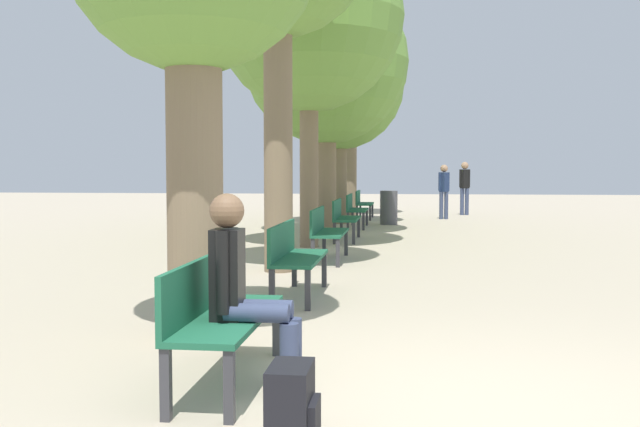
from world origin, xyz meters
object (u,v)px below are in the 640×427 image
Objects in this scene: bench_row_0 at (217,309)px; person_seated at (245,286)px; tree_row_5 at (350,70)px; backpack at (292,405)px; tree_row_2 at (309,18)px; tree_row_3 at (326,63)px; bench_row_1 at (293,253)px; trash_bin at (389,208)px; bench_row_2 at (325,229)px; bench_row_5 at (362,202)px; bench_row_3 at (343,216)px; tree_row_4 at (339,86)px; bench_row_4 at (354,208)px; pedestrian_mid at (465,185)px; pedestrian_near at (444,188)px.

person_seated reaches higher than bench_row_0.
tree_row_5 reaches higher than backpack.
tree_row_2 reaches higher than tree_row_3.
tree_row_5 reaches higher than bench_row_1.
trash_bin reaches higher than bench_row_1.
bench_row_2 is 10.11m from bench_row_5.
tree_row_2 reaches higher than trash_bin.
bench_row_3 is at bearing 90.00° from bench_row_2.
tree_row_4 reaches higher than bench_row_1.
bench_row_2 is at bearing -83.85° from tree_row_3.
bench_row_1 is 6.74m from bench_row_3.
bench_row_1 reaches higher than backpack.
bench_row_4 is 0.93× the size of pedestrian_mid.
pedestrian_near reaches higher than bench_row_0.
person_seated reaches higher than bench_row_3.
bench_row_4 reaches higher than backpack.
tree_row_5 is at bearing 92.34° from person_seated.
bench_row_1 is at bearing -84.29° from tree_row_2.
bench_row_1 is 15.98m from tree_row_5.
bench_row_0 is 19.41m from pedestrian_mid.
pedestrian_mid reaches higher than bench_row_5.
tree_row_4 is (-0.54, 4.82, 3.29)m from bench_row_3.
bench_row_1 is 1.00× the size of bench_row_4.
tree_row_2 is 3.76× the size of pedestrian_near.
tree_row_2 is at bearing 97.13° from backpack.
tree_row_4 is 3.42× the size of pedestrian_near.
bench_row_5 is (0.00, 13.48, 0.00)m from bench_row_1.
bench_row_0 is 0.29× the size of tree_row_4.
bench_row_3 is 1.00× the size of bench_row_4.
person_seated is at bearing -89.22° from bench_row_5.
tree_row_5 reaches higher than bench_row_2.
backpack is (1.23, -9.83, -4.14)m from tree_row_2.
bench_row_2 reaches higher than backpack.
bench_row_5 is (0.00, 3.37, 0.00)m from bench_row_4.
trash_bin is (0.85, 4.57, -0.06)m from bench_row_3.
bench_row_2 is 1.00× the size of bench_row_3.
pedestrian_mid is (3.78, 7.37, -2.95)m from tree_row_3.
bench_row_2 is at bearing -103.42° from pedestrian_near.
bench_row_0 is at bearing -90.00° from bench_row_1.
pedestrian_near is at bearing 70.48° from bench_row_3.
bench_row_1 is 6.66m from tree_row_2.
trash_bin is at bearing -10.14° from tree_row_4.
tree_row_4 is at bearing 92.93° from person_seated.
trash_bin is (0.85, 11.31, -0.06)m from bench_row_1.
pedestrian_near is at bearing 55.72° from trash_bin.
backpack is 15.72m from trash_bin.
tree_row_3 reaches higher than bench_row_5.
bench_row_4 is 6.80m from tree_row_5.
pedestrian_mid is (0.79, 2.10, 0.06)m from pedestrian_near.
tree_row_5 is at bearing 108.83° from trash_bin.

